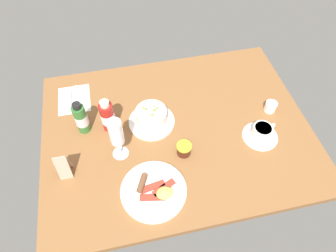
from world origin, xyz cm
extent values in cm
cube|color=brown|center=(0.00, 0.00, -1.50)|extent=(110.00, 84.00, 3.00)
cylinder|color=white|center=(9.56, -5.12, 0.60)|extent=(19.30, 19.30, 1.20)
cylinder|color=white|center=(9.56, -5.12, 4.38)|extent=(12.90, 12.90, 6.36)
cylinder|color=beige|center=(9.56, -5.12, 6.76)|extent=(11.10, 11.10, 1.60)
sphere|color=olive|center=(8.46, -4.96, 7.66)|extent=(1.12, 1.12, 1.12)
sphere|color=olive|center=(6.85, -6.04, 7.66)|extent=(1.22, 1.22, 1.22)
sphere|color=olive|center=(11.41, -6.48, 7.66)|extent=(1.26, 1.26, 1.26)
sphere|color=olive|center=(9.43, -3.03, 7.66)|extent=(1.30, 1.30, 1.30)
sphere|color=olive|center=(7.91, -7.40, 7.66)|extent=(0.91, 0.91, 0.91)
sphere|color=olive|center=(12.34, -7.51, 7.66)|extent=(1.16, 1.16, 1.16)
sphere|color=olive|center=(8.08, -5.19, 7.66)|extent=(1.35, 1.35, 1.35)
cube|color=white|center=(41.23, -25.41, 0.15)|extent=(14.05, 16.70, 0.30)
cube|color=silver|center=(40.03, -26.41, 0.55)|extent=(1.27, 14.01, 0.50)
cube|color=silver|center=(40.03, -18.61, 0.55)|extent=(2.22, 3.61, 0.40)
cube|color=silver|center=(42.83, -26.41, 0.55)|extent=(1.06, 13.00, 0.50)
ellipsoid|color=silver|center=(42.83, -19.41, 0.60)|extent=(2.40, 4.00, 0.60)
cylinder|color=white|center=(-32.22, 11.36, 0.45)|extent=(14.35, 14.35, 0.90)
cylinder|color=white|center=(-32.22, 11.36, 3.48)|extent=(7.77, 7.77, 5.16)
cylinder|color=#311D14|center=(-32.22, 11.36, 5.56)|extent=(6.61, 6.61, 1.00)
torus|color=white|center=(-36.93, 10.03, 3.74)|extent=(3.68, 1.75, 3.60)
cylinder|color=white|center=(-41.80, -0.98, 2.22)|extent=(4.99, 4.99, 4.43)
cone|color=white|center=(-44.04, -1.17, 3.90)|extent=(2.49, 1.94, 2.37)
cylinder|color=white|center=(24.17, 7.22, 0.20)|extent=(6.29, 6.29, 0.40)
cylinder|color=white|center=(24.17, 7.22, 4.55)|extent=(0.80, 0.80, 8.31)
cylinder|color=white|center=(24.17, 7.22, 14.24)|extent=(5.24, 5.24, 11.07)
cylinder|color=beige|center=(24.17, 7.22, 12.58)|extent=(4.30, 4.30, 6.64)
cylinder|color=#4B1E13|center=(-0.12, 12.16, 2.12)|extent=(5.53, 5.53, 4.24)
cylinder|color=yellow|center=(-0.12, 12.16, 4.64)|extent=(5.81, 5.81, 0.80)
cylinder|color=#B21E19|center=(26.88, -6.69, 6.76)|extent=(5.58, 5.58, 13.52)
cylinder|color=white|center=(26.88, -6.69, 6.49)|extent=(5.69, 5.69, 5.14)
cylinder|color=silver|center=(26.88, -6.69, 14.59)|extent=(3.63, 3.63, 2.13)
cylinder|color=#337233|center=(37.25, -7.80, 6.81)|extent=(5.05, 5.05, 13.62)
cylinder|color=white|center=(37.25, -7.80, 6.54)|extent=(5.15, 5.15, 5.17)
cylinder|color=black|center=(37.25, -7.80, 14.63)|extent=(3.28, 3.28, 2.01)
cylinder|color=white|center=(14.59, 25.82, 0.70)|extent=(23.80, 23.80, 1.40)
cube|color=#993828|center=(10.83, 25.86, 1.70)|extent=(9.18, 5.96, 0.60)
cube|color=#9A3828|center=(15.46, 28.64, 1.70)|extent=(9.29, 3.99, 0.60)
cube|color=#AD3828|center=(14.71, 24.63, 1.70)|extent=(9.27, 3.83, 0.60)
cylinder|color=brown|center=(18.16, 22.85, 2.60)|extent=(5.06, 7.25, 2.20)
ellipsoid|color=#F2D859|center=(11.02, 28.20, 2.40)|extent=(6.00, 4.80, 2.40)
cube|color=tan|center=(44.88, 12.59, 5.60)|extent=(4.66, 2.81, 11.28)
cube|color=tan|center=(44.88, 10.17, 5.60)|extent=(4.66, 2.81, 11.28)
camera|label=1|loc=(19.20, 71.02, 100.07)|focal=31.88mm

